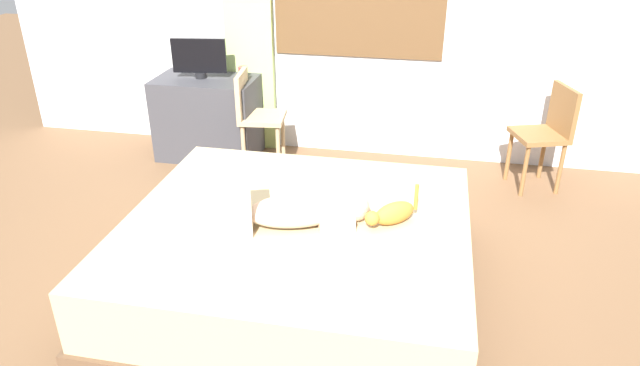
{
  "coord_description": "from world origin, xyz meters",
  "views": [
    {
      "loc": [
        0.81,
        -2.76,
        2.2
      ],
      "look_at": [
        0.2,
        0.27,
        0.66
      ],
      "focal_mm": 32.42,
      "sensor_mm": 36.0,
      "label": 1
    }
  ],
  "objects_px": {
    "bed": "(297,257)",
    "cat": "(392,213)",
    "chair_spare": "(548,129)",
    "person_lying": "(279,208)",
    "chair_by_desk": "(254,112)",
    "cup": "(243,72)",
    "tv_monitor": "(199,58)",
    "desk": "(209,117)"
  },
  "relations": [
    {
      "from": "tv_monitor",
      "to": "cup",
      "type": "distance_m",
      "value": 0.4
    },
    {
      "from": "cat",
      "to": "desk",
      "type": "distance_m",
      "value": 2.6
    },
    {
      "from": "desk",
      "to": "tv_monitor",
      "type": "distance_m",
      "value": 0.55
    },
    {
      "from": "bed",
      "to": "chair_spare",
      "type": "bearing_deg",
      "value": 47.58
    },
    {
      "from": "desk",
      "to": "chair_spare",
      "type": "height_order",
      "value": "chair_spare"
    },
    {
      "from": "person_lying",
      "to": "desk",
      "type": "distance_m",
      "value": 2.33
    },
    {
      "from": "bed",
      "to": "tv_monitor",
      "type": "height_order",
      "value": "tv_monitor"
    },
    {
      "from": "chair_spare",
      "to": "cup",
      "type": "bearing_deg",
      "value": 175.83
    },
    {
      "from": "person_lying",
      "to": "tv_monitor",
      "type": "xyz_separation_m",
      "value": [
        -1.24,
        1.98,
        0.3
      ]
    },
    {
      "from": "person_lying",
      "to": "chair_by_desk",
      "type": "distance_m",
      "value": 1.96
    },
    {
      "from": "chair_spare",
      "to": "bed",
      "type": "bearing_deg",
      "value": -132.42
    },
    {
      "from": "bed",
      "to": "chair_spare",
      "type": "relative_size",
      "value": 2.37
    },
    {
      "from": "desk",
      "to": "cup",
      "type": "xyz_separation_m",
      "value": [
        0.32,
        0.11,
        0.42
      ]
    },
    {
      "from": "bed",
      "to": "tv_monitor",
      "type": "distance_m",
      "value": 2.41
    },
    {
      "from": "desk",
      "to": "cat",
      "type": "bearing_deg",
      "value": -45.1
    },
    {
      "from": "cat",
      "to": "cup",
      "type": "bearing_deg",
      "value": 127.84
    },
    {
      "from": "tv_monitor",
      "to": "cup",
      "type": "bearing_deg",
      "value": 16.54
    },
    {
      "from": "bed",
      "to": "person_lying",
      "type": "xyz_separation_m",
      "value": [
        -0.08,
        -0.08,
        0.37
      ]
    },
    {
      "from": "person_lying",
      "to": "chair_by_desk",
      "type": "height_order",
      "value": "chair_by_desk"
    },
    {
      "from": "person_lying",
      "to": "cat",
      "type": "height_order",
      "value": "person_lying"
    },
    {
      "from": "desk",
      "to": "cup",
      "type": "relative_size",
      "value": 9.57
    },
    {
      "from": "cat",
      "to": "chair_by_desk",
      "type": "distance_m",
      "value": 2.15
    },
    {
      "from": "desk",
      "to": "tv_monitor",
      "type": "relative_size",
      "value": 1.88
    },
    {
      "from": "tv_monitor",
      "to": "chair_spare",
      "type": "bearing_deg",
      "value": -1.62
    },
    {
      "from": "cup",
      "to": "bed",
      "type": "bearing_deg",
      "value": -64.32
    },
    {
      "from": "bed",
      "to": "chair_by_desk",
      "type": "relative_size",
      "value": 2.37
    },
    {
      "from": "bed",
      "to": "chair_spare",
      "type": "xyz_separation_m",
      "value": [
        1.66,
        1.81,
        0.25
      ]
    },
    {
      "from": "tv_monitor",
      "to": "chair_spare",
      "type": "distance_m",
      "value": 3.01
    },
    {
      "from": "bed",
      "to": "cup",
      "type": "distance_m",
      "value": 2.29
    },
    {
      "from": "person_lying",
      "to": "cup",
      "type": "distance_m",
      "value": 2.27
    },
    {
      "from": "desk",
      "to": "chair_spare",
      "type": "relative_size",
      "value": 1.05
    },
    {
      "from": "person_lying",
      "to": "bed",
      "type": "bearing_deg",
      "value": 43.31
    },
    {
      "from": "cat",
      "to": "chair_by_desk",
      "type": "bearing_deg",
      "value": 128.46
    },
    {
      "from": "bed",
      "to": "desk",
      "type": "height_order",
      "value": "desk"
    },
    {
      "from": "chair_by_desk",
      "to": "tv_monitor",
      "type": "bearing_deg",
      "value": 164.11
    },
    {
      "from": "chair_by_desk",
      "to": "desk",
      "type": "bearing_deg",
      "value": 162.94
    },
    {
      "from": "desk",
      "to": "chair_by_desk",
      "type": "height_order",
      "value": "chair_by_desk"
    },
    {
      "from": "bed",
      "to": "tv_monitor",
      "type": "relative_size",
      "value": 4.26
    },
    {
      "from": "person_lying",
      "to": "cat",
      "type": "bearing_deg",
      "value": 12.54
    },
    {
      "from": "bed",
      "to": "cat",
      "type": "height_order",
      "value": "cat"
    },
    {
      "from": "bed",
      "to": "cup",
      "type": "xyz_separation_m",
      "value": [
        -0.96,
        2.0,
        0.53
      ]
    },
    {
      "from": "bed",
      "to": "cat",
      "type": "distance_m",
      "value": 0.64
    }
  ]
}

